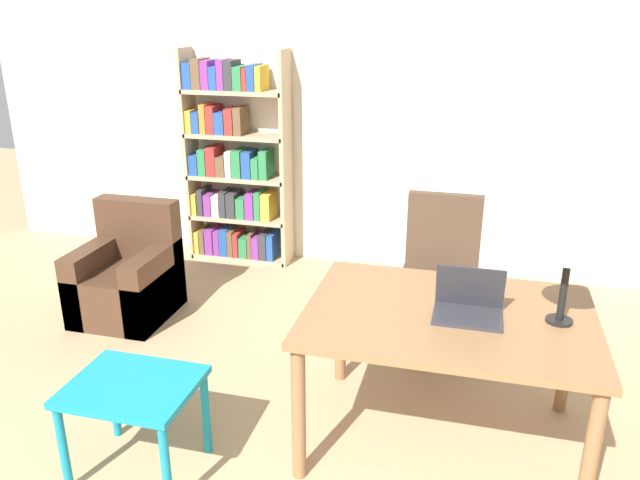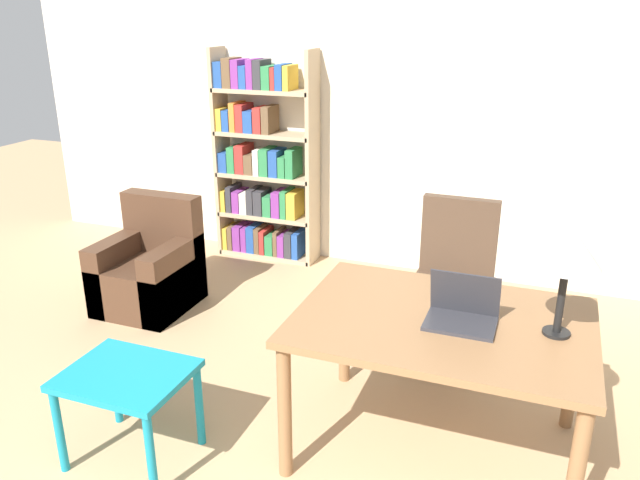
{
  "view_description": "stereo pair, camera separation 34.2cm",
  "coord_description": "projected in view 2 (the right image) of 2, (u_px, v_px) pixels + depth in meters",
  "views": [
    {
      "loc": [
        0.62,
        -0.8,
        2.21
      ],
      "look_at": [
        -0.19,
        2.3,
        1.03
      ],
      "focal_mm": 35.0,
      "sensor_mm": 36.0,
      "label": 1
    },
    {
      "loc": [
        0.95,
        -0.7,
        2.21
      ],
      "look_at": [
        -0.19,
        2.3,
        1.03
      ],
      "focal_mm": 35.0,
      "sensor_mm": 36.0,
      "label": 2
    }
  ],
  "objects": [
    {
      "name": "table_lamp",
      "position": [
        569.0,
        249.0,
        2.79
      ],
      "size": [
        0.31,
        0.31,
        0.54
      ],
      "color": "black",
      "rests_on": "desk"
    },
    {
      "name": "armchair",
      "position": [
        150.0,
        272.0,
        4.89
      ],
      "size": [
        0.65,
        0.68,
        0.86
      ],
      "color": "#472D1E",
      "rests_on": "ground_plane"
    },
    {
      "name": "bookshelf",
      "position": [
        261.0,
        166.0,
        5.72
      ],
      "size": [
        0.95,
        0.28,
        1.91
      ],
      "color": "tan",
      "rests_on": "ground_plane"
    },
    {
      "name": "laptop",
      "position": [
        462.0,
        312.0,
        3.03
      ],
      "size": [
        0.34,
        0.25,
        0.25
      ],
      "color": "#2D2D33",
      "rests_on": "desk"
    },
    {
      "name": "office_chair",
      "position": [
        452.0,
        284.0,
        4.2
      ],
      "size": [
        0.53,
        0.53,
        1.04
      ],
      "color": "black",
      "rests_on": "ground_plane"
    },
    {
      "name": "side_table_blue",
      "position": [
        127.0,
        386.0,
        3.15
      ],
      "size": [
        0.61,
        0.5,
        0.51
      ],
      "color": "teal",
      "rests_on": "ground_plane"
    },
    {
      "name": "desk",
      "position": [
        442.0,
        335.0,
        3.12
      ],
      "size": [
        1.45,
        1.04,
        0.78
      ],
      "color": "olive",
      "rests_on": "ground_plane"
    },
    {
      "name": "wall_back",
      "position": [
        437.0,
        120.0,
        5.2
      ],
      "size": [
        8.0,
        0.06,
        2.7
      ],
      "color": "beige",
      "rests_on": "ground_plane"
    }
  ]
}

